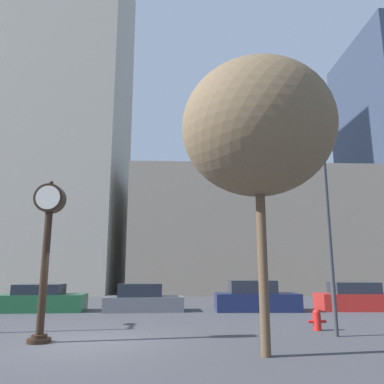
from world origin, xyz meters
TOP-DOWN VIEW (x-y plane):
  - ground_plane at (0.00, 0.00)m, footprint 200.00×200.00m
  - building_tall_tower at (-9.08, 24.00)m, footprint 12.26×12.00m
  - building_storefront_row at (9.31, 24.00)m, footprint 21.59×12.00m
  - street_clock at (-1.45, -0.01)m, footprint 0.87×0.66m
  - car_green at (-4.20, 8.05)m, footprint 4.13×2.01m
  - car_grey at (0.75, 7.99)m, footprint 3.95×1.92m
  - car_navy at (6.37, 7.86)m, footprint 4.16×1.92m
  - car_red at (11.61, 7.99)m, footprint 4.14×2.07m
  - fire_hydrant_far at (7.19, 1.78)m, footprint 0.61×0.27m
  - street_lamp_right at (7.34, 0.97)m, footprint 0.36×1.57m
  - bare_tree at (4.54, -1.99)m, footprint 4.05×4.05m

SIDE VIEW (x-z plane):
  - ground_plane at x=0.00m, z-range 0.00..0.00m
  - fire_hydrant_far at x=7.19m, z-range 0.00..0.70m
  - car_grey at x=0.75m, z-range -0.11..1.22m
  - car_green at x=-4.20m, z-range -0.10..1.21m
  - car_red at x=11.61m, z-range -0.11..1.27m
  - car_navy at x=6.37m, z-range -0.12..1.36m
  - street_clock at x=-1.45m, z-range 0.63..5.31m
  - street_lamp_right at x=7.34m, z-range 1.07..7.78m
  - building_storefront_row at x=9.31m, z-range 0.00..10.66m
  - bare_tree at x=4.54m, z-range 1.93..9.47m
  - building_tall_tower at x=-9.08m, z-range 0.00..34.73m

